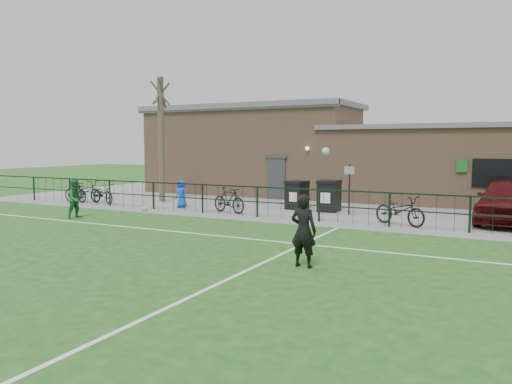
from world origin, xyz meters
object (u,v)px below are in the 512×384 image
at_px(wheelie_bin_right, 329,197).
at_px(bicycle_b, 75,192).
at_px(wheelie_bin_left, 297,196).
at_px(car_maroon, 508,200).
at_px(ball_ground, 145,209).
at_px(sign_post, 349,190).
at_px(bicycle_c, 103,194).
at_px(bicycle_a, 86,191).
at_px(outfield_player, 76,199).
at_px(bicycle_e, 400,210).
at_px(bicycle_d, 229,200).
at_px(spectator_child, 181,194).
at_px(bare_tree, 161,140).

relative_size(wheelie_bin_right, bicycle_b, 0.73).
bearing_deg(wheelie_bin_left, bicycle_b, -157.66).
relative_size(car_maroon, ball_ground, 20.65).
height_order(sign_post, bicycle_c, sign_post).
xyz_separation_m(wheelie_bin_right, ball_ground, (-6.84, -3.48, -0.51)).
height_order(bicycle_a, bicycle_b, bicycle_a).
bearing_deg(wheelie_bin_right, outfield_player, -145.13).
bearing_deg(wheelie_bin_left, outfield_player, -128.05).
distance_m(bicycle_c, outfield_player, 4.54).
relative_size(wheelie_bin_left, bicycle_e, 0.58).
height_order(bicycle_b, bicycle_d, bicycle_d).
xyz_separation_m(bicycle_c, spectator_child, (4.24, 0.38, 0.15)).
relative_size(bare_tree, bicycle_e, 3.07).
height_order(bicycle_c, ball_ground, bicycle_c).
xyz_separation_m(bare_tree, sign_post, (9.45, -0.32, -1.98)).
bearing_deg(bicycle_a, bicycle_e, -87.33).
bearing_deg(outfield_player, bicycle_a, 57.05).
xyz_separation_m(bicycle_d, spectator_child, (-2.69, 0.47, 0.09)).
height_order(wheelie_bin_right, car_maroon, car_maroon).
xyz_separation_m(wheelie_bin_right, bicycle_e, (3.33, -2.27, -0.09)).
bearing_deg(wheelie_bin_left, bare_tree, -168.37).
relative_size(wheelie_bin_right, bicycle_d, 0.69).
relative_size(bicycle_c, ball_ground, 7.74).
bearing_deg(sign_post, bicycle_e, -35.88).
xyz_separation_m(sign_post, bicycle_d, (-4.49, -1.70, -0.48)).
bearing_deg(ball_ground, car_maroon, 14.49).
bearing_deg(sign_post, bare_tree, 178.04).
height_order(bicycle_d, outfield_player, outfield_player).
height_order(bicycle_c, spectator_child, spectator_child).
xyz_separation_m(bicycle_d, ball_ground, (-3.38, -1.17, -0.43)).
bearing_deg(ball_ground, bare_tree, 116.27).
bearing_deg(bicycle_d, bare_tree, 83.60).
xyz_separation_m(wheelie_bin_left, sign_post, (2.50, -0.69, 0.44)).
height_order(wheelie_bin_left, bicycle_a, wheelie_bin_left).
bearing_deg(outfield_player, spectator_child, -8.80).
xyz_separation_m(bicycle_a, bicycle_c, (1.23, -0.16, -0.06)).
height_order(wheelie_bin_right, spectator_child, spectator_child).
distance_m(car_maroon, bicycle_c, 17.15).
bearing_deg(bicycle_a, bicycle_c, -93.87).
distance_m(car_maroon, bicycle_a, 18.35).
xyz_separation_m(wheelie_bin_left, spectator_child, (-4.67, -1.92, 0.05)).
distance_m(bicycle_b, outfield_player, 5.33).
distance_m(wheelie_bin_left, bicycle_b, 10.75).
bearing_deg(sign_post, ball_ground, -159.97).
xyz_separation_m(bicycle_b, bicycle_d, (8.46, 0.17, 0.03)).
height_order(wheelie_bin_left, bicycle_c, wheelie_bin_left).
relative_size(spectator_child, outfield_player, 0.84).
distance_m(bicycle_d, bicycle_e, 6.79).
bearing_deg(bicycle_d, bicycle_e, -73.95).
height_order(car_maroon, spectator_child, car_maroon).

